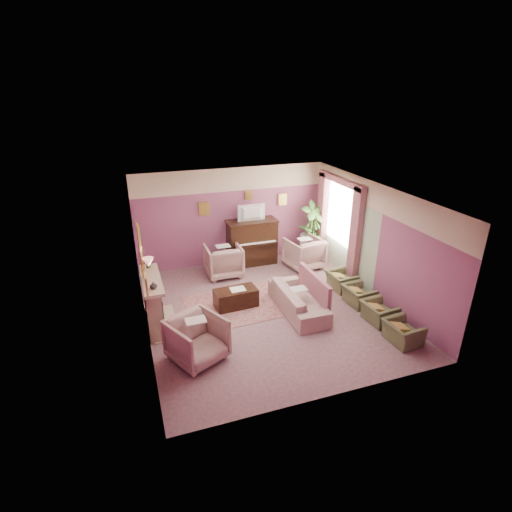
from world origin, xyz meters
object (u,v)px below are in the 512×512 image
object	(u,v)px
sofa	(298,295)
side_table	(308,245)
floral_armchair_right	(304,251)
olive_chair_d	(341,278)
olive_chair_c	(359,293)
olive_chair_b	(379,309)
coffee_table	(236,298)
floral_armchair_left	(223,259)
piano	(252,243)
floral_armchair_front	(197,337)
olive_chair_a	(403,329)
television	(252,212)

from	to	relation	value
sofa	side_table	distance (m)	3.30
floral_armchair_right	side_table	xyz separation A→B (m)	(0.47, 0.70, -0.14)
olive_chair_d	olive_chair_c	bearing A→B (deg)	-90.00
olive_chair_b	side_table	xyz separation A→B (m)	(0.14, 3.90, 0.04)
side_table	coffee_table	bearing A→B (deg)	-143.14
floral_armchair_left	olive_chair_b	world-z (taller)	floral_armchair_left
sofa	olive_chair_c	distance (m)	1.52
piano	side_table	distance (m)	1.83
floral_armchair_front	olive_chair_a	size ratio (longest dim) A/B	1.37
floral_armchair_left	olive_chair_d	size ratio (longest dim) A/B	1.37
sofa	floral_armchair_right	world-z (taller)	floral_armchair_right
television	olive_chair_c	distance (m)	3.73
sofa	olive_chair_a	size ratio (longest dim) A/B	2.77
piano	olive_chair_a	size ratio (longest dim) A/B	1.95
floral_armchair_left	olive_chair_a	distance (m)	5.02
piano	television	world-z (taller)	television
piano	floral_armchair_front	xyz separation A→B (m)	(-2.41, -3.95, -0.16)
olive_chair_c	olive_chair_a	bearing A→B (deg)	-90.00
sofa	floral_armchair_right	size ratio (longest dim) A/B	2.02
floral_armchair_front	olive_chair_a	world-z (taller)	floral_armchair_front
sofa	floral_armchair_right	bearing A→B (deg)	61.62
olive_chair_c	television	bearing A→B (deg)	118.41
floral_armchair_left	side_table	xyz separation A→B (m)	(2.80, 0.47, -0.14)
floral_armchair_front	coffee_table	bearing A→B (deg)	53.24
television	olive_chair_a	world-z (taller)	television
sofa	floral_armchair_front	distance (m)	2.78
coffee_table	side_table	world-z (taller)	side_table
coffee_table	floral_armchair_right	size ratio (longest dim) A/B	1.02
olive_chair_a	floral_armchair_left	bearing A→B (deg)	122.11
piano	side_table	size ratio (longest dim) A/B	2.00
floral_armchair_right	olive_chair_c	size ratio (longest dim) A/B	1.37
olive_chair_c	side_table	bearing A→B (deg)	87.41
floral_armchair_left	olive_chair_c	distance (m)	3.73
floral_armchair_front	olive_chair_c	distance (m)	4.16
piano	floral_armchair_right	xyz separation A→B (m)	(1.33, -0.75, -0.16)
floral_armchair_left	olive_chair_b	xyz separation A→B (m)	(2.67, -3.43, -0.18)
floral_armchair_right	olive_chair_b	bearing A→B (deg)	-84.04
olive_chair_a	floral_armchair_right	bearing A→B (deg)	94.75
olive_chair_a	side_table	xyz separation A→B (m)	(0.14, 4.72, 0.04)
floral_armchair_front	floral_armchair_right	bearing A→B (deg)	40.49
floral_armchair_right	side_table	size ratio (longest dim) A/B	1.40
olive_chair_b	olive_chair_c	bearing A→B (deg)	90.00
floral_armchair_right	olive_chair_d	xyz separation A→B (m)	(0.33, -1.55, -0.18)
piano	olive_chair_c	distance (m)	3.56
sofa	floral_armchair_right	distance (m)	2.46
floral_armchair_front	olive_chair_d	bearing A→B (deg)	21.95
piano	olive_chair_c	xyz separation A→B (m)	(1.66, -3.13, -0.34)
sofa	side_table	bearing A→B (deg)	60.21
olive_chair_c	side_table	distance (m)	3.08
olive_chair_a	floral_armchair_front	bearing A→B (deg)	168.66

